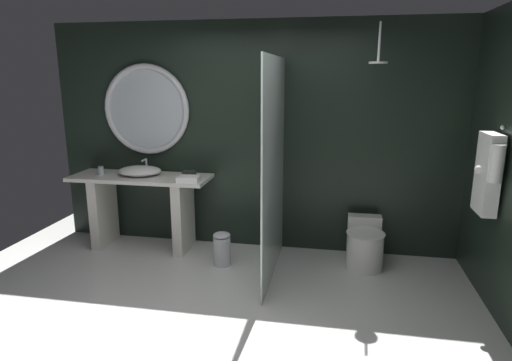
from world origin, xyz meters
TOP-DOWN VIEW (x-y plane):
  - ground_plane at (0.00, 0.00)m, footprint 5.76×5.76m
  - back_wall_panel at (0.00, 1.90)m, footprint 4.80×0.10m
  - vanity_counter at (-1.28, 1.55)m, footprint 1.61×0.56m
  - vessel_sink at (-1.30, 1.58)m, footprint 0.50×0.41m
  - tumbler_cup at (-1.77, 1.53)m, footprint 0.06×0.06m
  - tissue_box at (-0.70, 1.56)m, footprint 0.14×0.11m
  - round_wall_mirror at (-1.28, 1.81)m, footprint 1.05×0.07m
  - shower_glass_panel at (0.33, 1.14)m, footprint 0.02×1.41m
  - rain_shower_head at (1.29, 1.47)m, footprint 0.18×0.18m
  - hanging_bathrobe at (2.21, 0.90)m, footprint 0.20×0.48m
  - toilet at (1.27, 1.46)m, footprint 0.40×0.56m
  - waste_bin at (-0.24, 1.22)m, footprint 0.19×0.19m
  - folded_hand_towel at (-0.64, 1.37)m, footprint 0.24×0.20m

SIDE VIEW (x-z plane):
  - ground_plane at x=0.00m, z-range 0.00..0.00m
  - waste_bin at x=-0.24m, z-range 0.00..0.37m
  - toilet at x=1.27m, z-range -0.02..0.49m
  - vanity_counter at x=-1.28m, z-range 0.11..0.98m
  - folded_hand_towel at x=-0.64m, z-range 0.87..0.93m
  - tissue_box at x=-0.70m, z-range 0.87..0.95m
  - tumbler_cup at x=-1.77m, z-range 0.87..0.97m
  - vessel_sink at x=-1.30m, z-range 0.84..1.01m
  - shower_glass_panel at x=0.33m, z-range 0.00..2.18m
  - hanging_bathrobe at x=2.21m, z-range 0.83..1.59m
  - back_wall_panel at x=0.00m, z-range 0.00..2.60m
  - round_wall_mirror at x=-1.28m, z-range 1.08..2.14m
  - rain_shower_head at x=1.29m, z-range 1.97..2.36m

